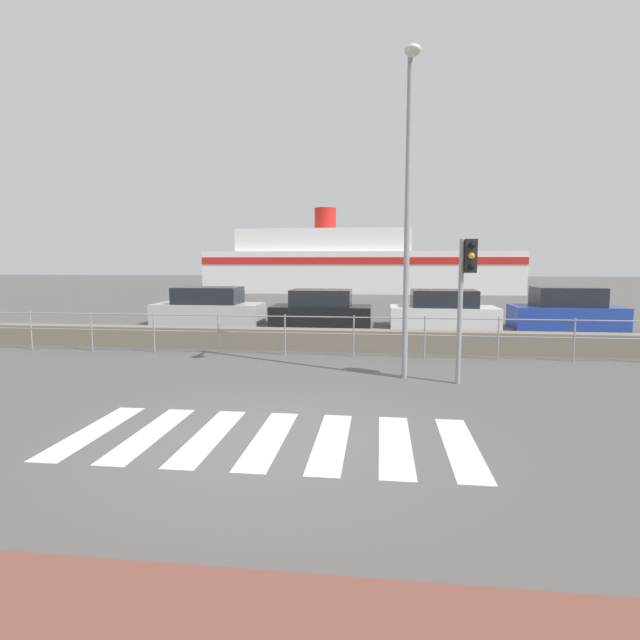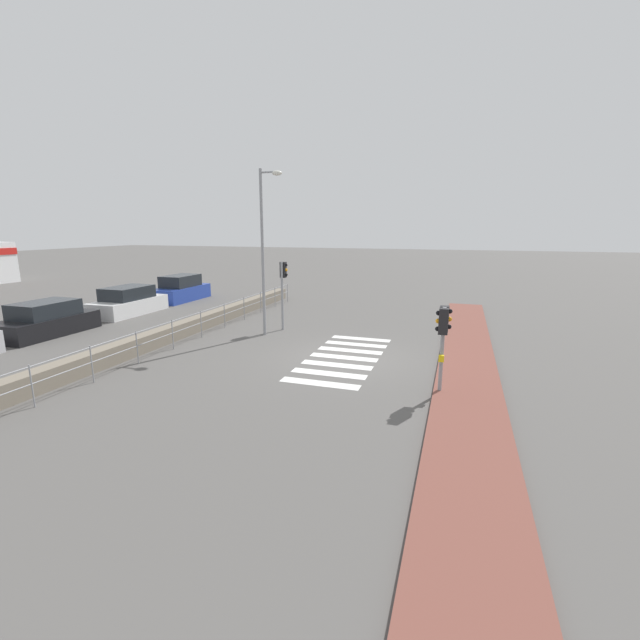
{
  "view_description": "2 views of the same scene",
  "coord_description": "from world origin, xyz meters",
  "px_view_note": "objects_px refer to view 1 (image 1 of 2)",
  "views": [
    {
      "loc": [
        1.6,
        -6.8,
        2.55
      ],
      "look_at": [
        0.55,
        2.0,
        1.5
      ],
      "focal_mm": 28.0,
      "sensor_mm": 36.0,
      "label": 1
    },
    {
      "loc": [
        -13.87,
        -3.69,
        4.44
      ],
      "look_at": [
        0.42,
        1.0,
        1.2
      ],
      "focal_mm": 24.0,
      "sensor_mm": 36.0,
      "label": 2
    }
  ],
  "objects_px": {
    "traffic_light_far": "(466,279)",
    "ferry_boat": "(353,265)",
    "parked_car_white": "(443,311)",
    "parked_car_silver": "(208,308)",
    "parked_car_black": "(321,310)",
    "parked_car_blue": "(566,311)",
    "streetlamp": "(408,186)"
  },
  "relations": [
    {
      "from": "parked_car_blue",
      "to": "parked_car_white",
      "type": "bearing_deg",
      "value": -180.0
    },
    {
      "from": "streetlamp",
      "to": "parked_car_silver",
      "type": "height_order",
      "value": "streetlamp"
    },
    {
      "from": "ferry_boat",
      "to": "parked_car_black",
      "type": "bearing_deg",
      "value": -90.26
    },
    {
      "from": "ferry_boat",
      "to": "parked_car_blue",
      "type": "distance_m",
      "value": 24.19
    },
    {
      "from": "ferry_boat",
      "to": "parked_car_blue",
      "type": "xyz_separation_m",
      "value": [
        9.2,
        -22.32,
        -1.52
      ]
    },
    {
      "from": "parked_car_blue",
      "to": "parked_car_black",
      "type": "bearing_deg",
      "value": 180.0
    },
    {
      "from": "streetlamp",
      "to": "traffic_light_far",
      "type": "bearing_deg",
      "value": -10.6
    },
    {
      "from": "parked_car_white",
      "to": "parked_car_silver",
      "type": "bearing_deg",
      "value": 180.0
    },
    {
      "from": "ferry_boat",
      "to": "parked_car_silver",
      "type": "relative_size",
      "value": 5.71
    },
    {
      "from": "parked_car_black",
      "to": "parked_car_blue",
      "type": "height_order",
      "value": "parked_car_blue"
    },
    {
      "from": "streetlamp",
      "to": "ferry_boat",
      "type": "bearing_deg",
      "value": 95.06
    },
    {
      "from": "traffic_light_far",
      "to": "ferry_boat",
      "type": "relative_size",
      "value": 0.12
    },
    {
      "from": "parked_car_black",
      "to": "streetlamp",
      "type": "bearing_deg",
      "value": -72.19
    },
    {
      "from": "traffic_light_far",
      "to": "parked_car_white",
      "type": "bearing_deg",
      "value": 85.6
    },
    {
      "from": "streetlamp",
      "to": "parked_car_black",
      "type": "bearing_deg",
      "value": 107.81
    },
    {
      "from": "ferry_boat",
      "to": "streetlamp",
      "type": "bearing_deg",
      "value": -84.94
    },
    {
      "from": "streetlamp",
      "to": "ferry_boat",
      "type": "distance_m",
      "value": 31.44
    },
    {
      "from": "parked_car_silver",
      "to": "streetlamp",
      "type": "bearing_deg",
      "value": -49.94
    },
    {
      "from": "streetlamp",
      "to": "ferry_boat",
      "type": "relative_size",
      "value": 0.27
    },
    {
      "from": "parked_car_blue",
      "to": "traffic_light_far",
      "type": "bearing_deg",
      "value": -119.75
    },
    {
      "from": "streetlamp",
      "to": "parked_car_blue",
      "type": "height_order",
      "value": "streetlamp"
    },
    {
      "from": "parked_car_white",
      "to": "parked_car_blue",
      "type": "distance_m",
      "value": 4.53
    },
    {
      "from": "streetlamp",
      "to": "parked_car_silver",
      "type": "bearing_deg",
      "value": 130.06
    },
    {
      "from": "traffic_light_far",
      "to": "parked_car_blue",
      "type": "height_order",
      "value": "traffic_light_far"
    },
    {
      "from": "streetlamp",
      "to": "parked_car_silver",
      "type": "distance_m",
      "value": 12.18
    },
    {
      "from": "parked_car_silver",
      "to": "ferry_boat",
      "type": "bearing_deg",
      "value": 77.99
    },
    {
      "from": "traffic_light_far",
      "to": "ferry_boat",
      "type": "xyz_separation_m",
      "value": [
        -3.96,
        31.48,
        -0.0
      ]
    },
    {
      "from": "traffic_light_far",
      "to": "parked_car_black",
      "type": "bearing_deg",
      "value": 113.91
    },
    {
      "from": "parked_car_black",
      "to": "parked_car_blue",
      "type": "xyz_separation_m",
      "value": [
        9.3,
        -0.0,
        0.06
      ]
    },
    {
      "from": "traffic_light_far",
      "to": "ferry_boat",
      "type": "distance_m",
      "value": 31.73
    },
    {
      "from": "ferry_boat",
      "to": "parked_car_silver",
      "type": "xyz_separation_m",
      "value": [
        -4.75,
        -22.32,
        -1.55
      ]
    },
    {
      "from": "parked_car_black",
      "to": "parked_car_silver",
      "type": "bearing_deg",
      "value": -180.0
    }
  ]
}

